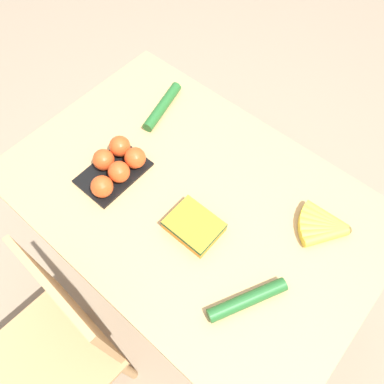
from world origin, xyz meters
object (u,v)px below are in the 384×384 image
object	(u,v)px
tomato_pack	(116,165)
carrot_bag	(194,226)
banana_bunch	(324,226)
cucumber_near	(162,106)
cucumber_far	(247,300)
chair	(59,346)

from	to	relation	value
tomato_pack	carrot_bag	xyz separation A→B (m)	(-0.35, -0.01, -0.02)
banana_bunch	carrot_bag	bearing A→B (deg)	41.15
cucumber_near	carrot_bag	bearing A→B (deg)	144.21
tomato_pack	cucumber_far	bearing A→B (deg)	173.89
banana_bunch	cucumber_near	xyz separation A→B (m)	(0.75, -0.03, 0.00)
tomato_pack	cucumber_near	size ratio (longest dim) A/B	0.98
chair	cucumber_far	size ratio (longest dim) A/B	3.83
tomato_pack	cucumber_far	size ratio (longest dim) A/B	1.02
chair	tomato_pack	size ratio (longest dim) A/B	3.76
tomato_pack	cucumber_near	xyz separation A→B (m)	(0.08, -0.32, -0.02)
cucumber_far	carrot_bag	bearing A→B (deg)	-15.76
carrot_bag	cucumber_far	size ratio (longest dim) A/B	0.70
carrot_bag	cucumber_far	xyz separation A→B (m)	(-0.27, 0.08, -0.01)
banana_bunch	chair	bearing A→B (deg)	60.85
banana_bunch	cucumber_far	size ratio (longest dim) A/B	0.71
banana_bunch	cucumber_far	bearing A→B (deg)	82.50
cucumber_far	banana_bunch	bearing A→B (deg)	-97.50
tomato_pack	cucumber_near	distance (m)	0.33
carrot_bag	cucumber_far	distance (m)	0.28
chair	cucumber_far	bearing A→B (deg)	51.57
chair	cucumber_far	xyz separation A→B (m)	(-0.42, -0.47, 0.29)
tomato_pack	chair	bearing A→B (deg)	111.24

